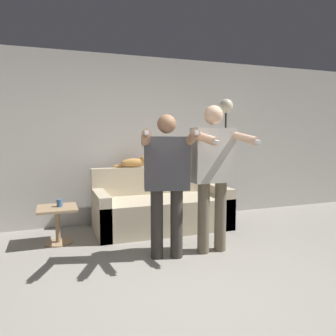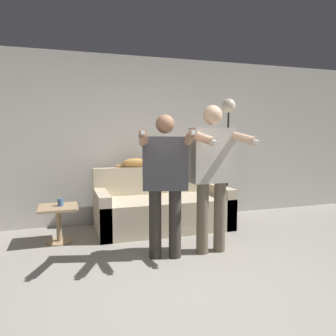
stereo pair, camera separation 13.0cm
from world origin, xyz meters
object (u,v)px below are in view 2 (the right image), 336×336
at_px(person_right, 213,168).
at_px(side_table, 58,216).
at_px(floor_lamp, 228,131).
at_px(cup, 61,202).
at_px(person_left, 165,175).
at_px(cat, 136,162).
at_px(couch, 162,209).

xyz_separation_m(person_right, side_table, (-1.72, 0.94, -0.67)).
bearing_deg(floor_lamp, cup, -171.00).
xyz_separation_m(person_left, cat, (0.00, 1.49, 0.02)).
bearing_deg(couch, cat, 132.11).
bearing_deg(person_right, floor_lamp, 54.84).
distance_m(cat, floor_lamp, 1.58).
distance_m(person_right, side_table, 2.07).
height_order(person_right, cup, person_right).
relative_size(person_right, cup, 18.18).
height_order(person_right, floor_lamp, floor_lamp).
xyz_separation_m(couch, cat, (-0.31, 0.35, 0.67)).
bearing_deg(cat, person_left, -90.09).
relative_size(person_left, side_table, 3.31).
bearing_deg(cup, couch, 7.78).
distance_m(cat, cup, 1.32).
relative_size(person_right, side_table, 3.54).
height_order(side_table, cup, cup).
height_order(floor_lamp, cup, floor_lamp).
height_order(couch, cup, couch).
distance_m(couch, cat, 0.82).
bearing_deg(person_right, cup, 149.60).
height_order(person_right, side_table, person_right).
height_order(person_left, floor_lamp, floor_lamp).
distance_m(person_left, cup, 1.53).
xyz_separation_m(couch, floor_lamp, (1.18, 0.22, 1.16)).
xyz_separation_m(person_right, floor_lamp, (0.93, 1.37, 0.44)).
bearing_deg(couch, side_table, -171.89).
bearing_deg(side_table, cup, 22.18).
bearing_deg(couch, person_left, -105.38).
height_order(cat, side_table, cat).
bearing_deg(person_right, side_table, 150.39).
bearing_deg(floor_lamp, cat, 175.13).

